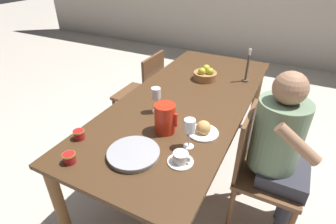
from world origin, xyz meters
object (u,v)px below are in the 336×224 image
(jam_jar_amber, at_px, (69,158))
(candlestick_tall, at_px, (247,69))
(jam_jar_red, at_px, (79,134))
(wine_glass_juice, at_px, (190,127))
(chair_opposite, at_px, (144,92))
(serving_tray, at_px, (134,154))
(fruit_bowl, at_px, (205,75))
(wine_glass_water, at_px, (156,95))
(bread_plate, at_px, (203,130))
(teacup_near_person, at_px, (181,158))
(person_seated, at_px, (281,146))
(chair_person_side, at_px, (260,169))
(red_pitcher, at_px, (165,118))

(jam_jar_amber, relative_size, candlestick_tall, 0.24)
(jam_jar_red, relative_size, candlestick_tall, 0.24)
(wine_glass_juice, bearing_deg, candlestick_tall, 85.56)
(jam_jar_red, xyz_separation_m, candlestick_tall, (0.70, 1.29, 0.08))
(chair_opposite, height_order, serving_tray, chair_opposite)
(fruit_bowl, bearing_deg, wine_glass_water, -99.67)
(wine_glass_juice, height_order, serving_tray, wine_glass_juice)
(jam_jar_red, bearing_deg, wine_glass_juice, 20.31)
(jam_jar_red, bearing_deg, fruit_bowl, 72.09)
(wine_glass_water, relative_size, wine_glass_juice, 0.99)
(wine_glass_water, height_order, bread_plate, wine_glass_water)
(wine_glass_juice, distance_m, teacup_near_person, 0.18)
(serving_tray, height_order, candlestick_tall, candlestick_tall)
(person_seated, xyz_separation_m, jam_jar_amber, (-1.00, -0.73, 0.08))
(bread_plate, height_order, fruit_bowl, fruit_bowl)
(person_seated, bearing_deg, wine_glass_juice, -56.43)
(candlestick_tall, bearing_deg, wine_glass_water, -118.71)
(chair_person_side, relative_size, chair_opposite, 1.00)
(wine_glass_juice, relative_size, bread_plate, 0.96)
(chair_opposite, bearing_deg, chair_person_side, -115.34)
(red_pitcher, distance_m, wine_glass_juice, 0.21)
(chair_opposite, distance_m, wine_glass_juice, 1.34)
(chair_opposite, distance_m, serving_tray, 1.33)
(wine_glass_juice, bearing_deg, person_seated, 33.57)
(chair_person_side, bearing_deg, jam_jar_amber, -51.56)
(chair_opposite, xyz_separation_m, candlestick_tall, (0.97, 0.15, 0.38))
(jam_jar_amber, bearing_deg, candlestick_tall, 67.95)
(jam_jar_red, distance_m, fruit_bowl, 1.23)
(person_seated, relative_size, wine_glass_juice, 6.31)
(jam_jar_red, bearing_deg, chair_person_side, 28.00)
(red_pitcher, xyz_separation_m, jam_jar_red, (-0.42, -0.31, -0.06))
(chair_person_side, height_order, serving_tray, chair_person_side)
(fruit_bowl, relative_size, candlestick_tall, 0.71)
(bread_plate, height_order, jam_jar_red, bread_plate)
(person_seated, relative_size, wine_glass_water, 6.39)
(person_seated, relative_size, red_pitcher, 6.23)
(serving_tray, distance_m, jam_jar_amber, 0.34)
(wine_glass_water, distance_m, teacup_near_person, 0.56)
(red_pitcher, bearing_deg, candlestick_tall, 74.25)
(red_pitcher, xyz_separation_m, jam_jar_amber, (-0.32, -0.49, -0.06))
(wine_glass_water, distance_m, fruit_bowl, 0.70)
(serving_tray, relative_size, jam_jar_amber, 4.29)
(chair_opposite, xyz_separation_m, wine_glass_water, (0.53, -0.66, 0.41))
(red_pitcher, xyz_separation_m, wine_glass_juice, (0.20, -0.08, 0.04))
(red_pitcher, relative_size, wine_glass_water, 1.03)
(red_pitcher, relative_size, jam_jar_red, 2.78)
(person_seated, height_order, wine_glass_water, person_seated)
(person_seated, xyz_separation_m, wine_glass_water, (-0.84, -0.06, 0.19))
(person_seated, height_order, fruit_bowl, person_seated)
(chair_person_side, distance_m, wine_glass_juice, 0.65)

